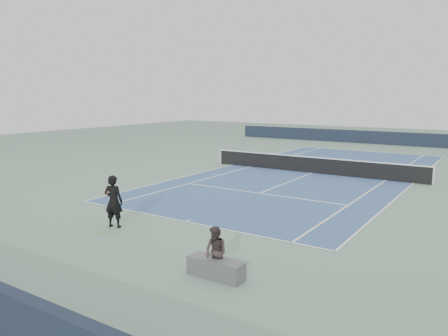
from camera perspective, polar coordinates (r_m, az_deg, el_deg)
The scene contains 7 objects.
ground at distance 25.85m, azimuth 11.46°, elevation -0.66°, with size 80.00×80.00×0.00m, color slate.
court_surface at distance 25.85m, azimuth 11.46°, elevation -0.65°, with size 10.97×23.77×0.01m, color #395787.
tennis_net at distance 25.77m, azimuth 11.50°, elevation 0.45°, with size 12.90×0.10×1.07m.
windscreen_far at distance 42.78m, azimuth 20.47°, elevation 3.67°, with size 30.00×0.25×1.20m, color black.
tennis_player at distance 15.30m, azimuth -14.23°, elevation -4.23°, with size 0.85×0.67×1.81m.
tennis_ball at distance 14.94m, azimuth -15.96°, elevation -8.09°, with size 0.07×0.07×0.07m, color #B3D92C.
spectator_bench at distance 10.95m, azimuth -1.08°, elevation -11.88°, with size 1.53×0.71×1.29m.
Camera 1 is at (9.37, -23.68, 4.44)m, focal length 35.00 mm.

